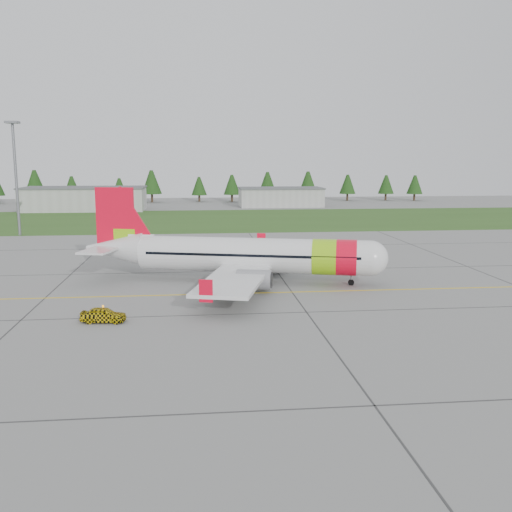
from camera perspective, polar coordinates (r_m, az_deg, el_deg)
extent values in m
plane|color=gray|center=(51.14, -6.04, -5.93)|extent=(320.00, 320.00, 0.00)
cylinder|color=silver|center=(63.95, -0.28, 0.09)|extent=(25.95, 10.50, 3.88)
sphere|color=silver|center=(63.16, 11.36, -0.22)|extent=(3.88, 3.88, 3.88)
cone|color=silver|center=(68.50, -13.94, 0.74)|extent=(7.73, 5.56, 3.88)
cube|color=black|center=(63.11, 11.64, 0.09)|extent=(2.21, 2.91, 0.56)
cylinder|color=#8ED20F|center=(63.15, 6.85, -0.10)|extent=(3.53, 4.49, 3.96)
cylinder|color=red|center=(63.11, 9.02, -0.16)|extent=(3.14, 4.39, 3.96)
cube|color=silver|center=(64.23, -0.72, -0.86)|extent=(13.59, 32.12, 0.36)
cube|color=red|center=(79.69, 0.53, 1.59)|extent=(1.20, 0.48, 1.99)
cube|color=red|center=(49.18, -5.03, -3.49)|extent=(1.20, 0.48, 1.99)
cylinder|color=gray|center=(69.41, 1.27, -0.53)|extent=(4.00, 2.95, 2.09)
cylinder|color=gray|center=(58.80, -0.20, -2.38)|extent=(4.00, 2.95, 2.09)
cube|color=red|center=(68.00, -13.89, 3.51)|extent=(4.51, 1.54, 7.55)
cube|color=#8ED20F|center=(67.84, -12.97, 1.67)|extent=(2.60, 1.08, 2.38)
cube|color=silver|center=(68.66, -14.33, 0.95)|extent=(6.06, 11.86, 0.22)
cylinder|color=slate|center=(63.55, 9.50, -2.29)|extent=(0.18, 0.18, 1.39)
cylinder|color=black|center=(63.62, 9.49, -2.61)|extent=(0.72, 0.45, 0.68)
cylinder|color=slate|center=(67.28, -1.14, -1.28)|extent=(0.22, 0.22, 1.89)
cylinder|color=black|center=(67.43, -1.47, -1.63)|extent=(1.11, 0.70, 1.03)
cylinder|color=slate|center=(61.92, -2.06, -2.24)|extent=(0.22, 0.22, 1.89)
cylinder|color=black|center=(62.09, -2.42, -2.61)|extent=(1.11, 0.70, 1.03)
imported|color=yellow|center=(50.02, -15.08, -4.30)|extent=(1.48, 1.68, 3.83)
imported|color=silver|center=(99.89, -12.82, 2.64)|extent=(1.41, 1.34, 3.90)
cube|color=#30561E|center=(132.00, -6.05, 3.62)|extent=(320.00, 50.00, 0.03)
cube|color=gold|center=(58.89, -6.04, -3.84)|extent=(120.00, 0.25, 0.02)
cube|color=#A8A8A3|center=(162.48, -16.75, 5.44)|extent=(32.00, 14.00, 6.00)
cube|color=#A8A8A3|center=(169.47, 2.46, 5.86)|extent=(24.00, 12.00, 5.20)
cylinder|color=slate|center=(112.09, -22.85, 6.99)|extent=(0.50, 0.50, 20.00)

